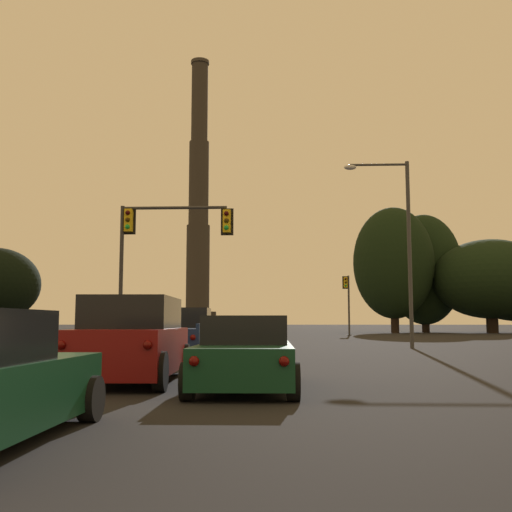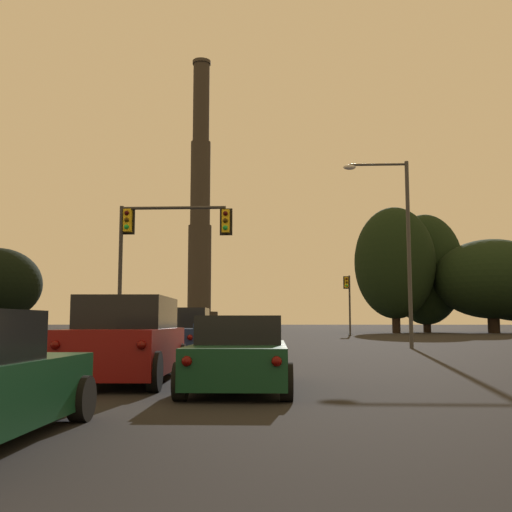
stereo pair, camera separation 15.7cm
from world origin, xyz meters
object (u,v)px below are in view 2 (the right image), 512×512
Objects in this scene: traffic_light_overhead_left at (156,240)px; traffic_light_far_right at (348,296)px; suv_left_lane_second at (128,340)px; smokestack at (200,221)px; sedan_center_lane_second at (240,354)px; pickup_truck_left_lane_front at (177,337)px; street_lamp at (399,233)px.

traffic_light_overhead_left is 1.13× the size of traffic_light_far_right.
suv_left_lane_second is 0.09× the size of smokestack.
suv_left_lane_second reaches higher than sedan_center_lane_second.
pickup_truck_left_lane_front is 0.84× the size of traffic_light_overhead_left.
pickup_truck_left_lane_front is 1.12× the size of suv_left_lane_second.
smokestack reaches higher than street_lamp.
street_lamp is (6.72, 18.36, 5.11)m from sedan_center_lane_second.
sedan_center_lane_second is 112.34m from smokestack.
street_lamp reaches higher than suv_left_lane_second.
smokestack reaches higher than pickup_truck_left_lane_front.
sedan_center_lane_second is (2.83, -8.63, -0.14)m from pickup_truck_left_lane_front.
suv_left_lane_second is 0.52× the size of street_lamp.
suv_left_lane_second reaches higher than pickup_truck_left_lane_front.
street_lamp is at bearing 17.14° from traffic_light_overhead_left.
street_lamp is (9.31, 17.17, 4.88)m from suv_left_lane_second.
traffic_light_overhead_left is (-2.10, 6.14, 4.23)m from pickup_truck_left_lane_front.
traffic_light_far_right is at bearing 80.40° from sedan_center_lane_second.
pickup_truck_left_lane_front reaches higher than sedan_center_lane_second.
traffic_light_far_right is (9.74, 45.91, 2.95)m from suv_left_lane_second.
street_lamp is 95.00m from smokestack.
street_lamp is (-0.43, -28.74, 1.94)m from traffic_light_far_right.
suv_left_lane_second is at bearing -118.45° from street_lamp.
street_lamp reaches higher than pickup_truck_left_lane_front.
street_lamp is (11.65, 3.59, 0.74)m from traffic_light_overhead_left.
suv_left_lane_second is 1.05× the size of sedan_center_lane_second.
smokestack is (-16.42, 109.05, 21.43)m from sedan_center_lane_second.
sedan_center_lane_second is at bearing -81.44° from smokestack.
traffic_light_overhead_left reaches higher than pickup_truck_left_lane_front.
sedan_center_lane_second is 0.81× the size of traffic_light_far_right.
traffic_light_overhead_left is at bearing -110.50° from traffic_light_far_right.
traffic_light_far_right is 0.61× the size of street_lamp.
pickup_truck_left_lane_front is 1.18× the size of sedan_center_lane_second.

